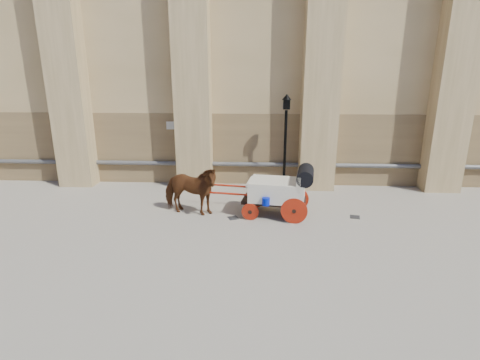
{
  "coord_description": "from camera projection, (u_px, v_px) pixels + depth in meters",
  "views": [
    {
      "loc": [
        1.63,
        -11.39,
        4.8
      ],
      "look_at": [
        1.03,
        0.46,
        1.23
      ],
      "focal_mm": 28.0,
      "sensor_mm": 36.0,
      "label": 1
    }
  ],
  "objects": [
    {
      "name": "carriage",
      "position": [
        281.0,
        189.0,
        12.4
      ],
      "size": [
        4.07,
        1.64,
        1.73
      ],
      "rotation": [
        0.0,
        0.0,
        -0.15
      ],
      "color": "black",
      "rests_on": "ground"
    },
    {
      "name": "street_lamp",
      "position": [
        285.0,
        141.0,
        14.54
      ],
      "size": [
        0.36,
        0.36,
        3.86
      ],
      "color": "black",
      "rests_on": "ground"
    },
    {
      "name": "drain_grate_far",
      "position": [
        355.0,
        217.0,
        12.52
      ],
      "size": [
        0.38,
        0.38,
        0.01
      ],
      "primitive_type": "cube",
      "rotation": [
        0.0,
        0.0,
        -0.2
      ],
      "color": "black",
      "rests_on": "ground"
    },
    {
      "name": "horse",
      "position": [
        190.0,
        190.0,
        12.54
      ],
      "size": [
        2.2,
        1.36,
        1.72
      ],
      "primitive_type": "imported",
      "rotation": [
        0.0,
        0.0,
        1.35
      ],
      "color": "brown",
      "rests_on": "ground"
    },
    {
      "name": "drain_grate_near",
      "position": [
        233.0,
        218.0,
        12.44
      ],
      "size": [
        0.42,
        0.42,
        0.01
      ],
      "primitive_type": "cube",
      "rotation": [
        0.0,
        0.0,
        0.43
      ],
      "color": "black",
      "rests_on": "ground"
    },
    {
      "name": "ground",
      "position": [
        208.0,
        219.0,
        12.35
      ],
      "size": [
        90.0,
        90.0,
        0.0
      ],
      "primitive_type": "plane",
      "color": "gray",
      "rests_on": "ground"
    }
  ]
}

